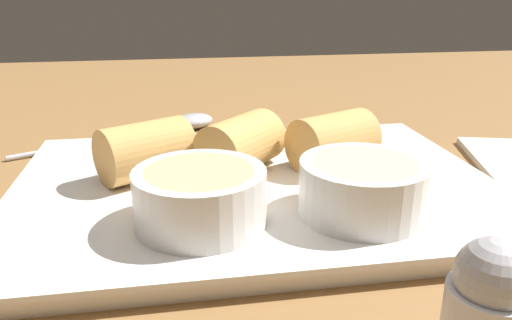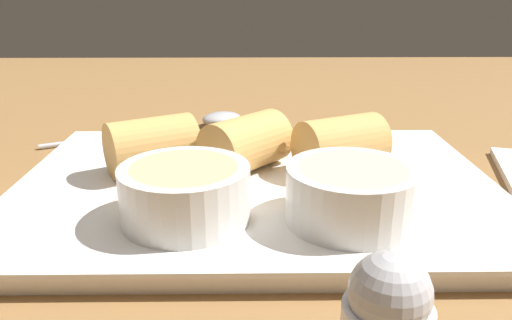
{
  "view_description": "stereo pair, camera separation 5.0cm",
  "coord_description": "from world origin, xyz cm",
  "views": [
    {
      "loc": [
        8.75,
        32.57,
        16.87
      ],
      "look_at": [
        3.35,
        0.5,
        5.13
      ],
      "focal_mm": 35.0,
      "sensor_mm": 36.0,
      "label": 1
    },
    {
      "loc": [
        3.76,
        33.02,
        16.87
      ],
      "look_at": [
        3.35,
        0.5,
        5.13
      ],
      "focal_mm": 35.0,
      "sensor_mm": 36.0,
      "label": 2
    }
  ],
  "objects": [
    {
      "name": "spoon",
      "position": [
        8.22,
        -18.57,
        2.68
      ],
      "size": [
        19.43,
        10.62,
        1.49
      ],
      "color": "#B2B2B7",
      "rests_on": "table_surface"
    },
    {
      "name": "roll_back_left",
      "position": [
        10.59,
        -1.81,
        5.54
      ],
      "size": [
        7.39,
        6.56,
        4.07
      ],
      "color": "#DBA356",
      "rests_on": "serving_plate"
    },
    {
      "name": "dipping_bowl_near",
      "position": [
        -2.11,
        6.52,
        5.3
      ],
      "size": [
        7.64,
        7.64,
        3.31
      ],
      "color": "silver",
      "rests_on": "serving_plate"
    },
    {
      "name": "roll_front_right",
      "position": [
        -3.27,
        -1.92,
        5.54
      ],
      "size": [
        7.34,
        6.34,
        4.07
      ],
      "color": "#DBA356",
      "rests_on": "serving_plate"
    },
    {
      "name": "table_surface",
      "position": [
        0.0,
        0.0,
        1.0
      ],
      "size": [
        180.0,
        140.0,
        2.0
      ],
      "color": "olive",
      "rests_on": "ground"
    },
    {
      "name": "serving_plate",
      "position": [
        3.35,
        0.5,
        2.76
      ],
      "size": [
        33.67,
        24.34,
        1.5
      ],
      "color": "white",
      "rests_on": "table_surface"
    },
    {
      "name": "roll_front_left",
      "position": [
        3.79,
        -2.31,
        5.54
      ],
      "size": [
        7.23,
        7.29,
        4.07
      ],
      "color": "#DBA356",
      "rests_on": "serving_plate"
    },
    {
      "name": "dipping_bowl_far",
      "position": [
        7.56,
        6.26,
        5.3
      ],
      "size": [
        7.64,
        7.64,
        3.31
      ],
      "color": "silver",
      "rests_on": "serving_plate"
    }
  ]
}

